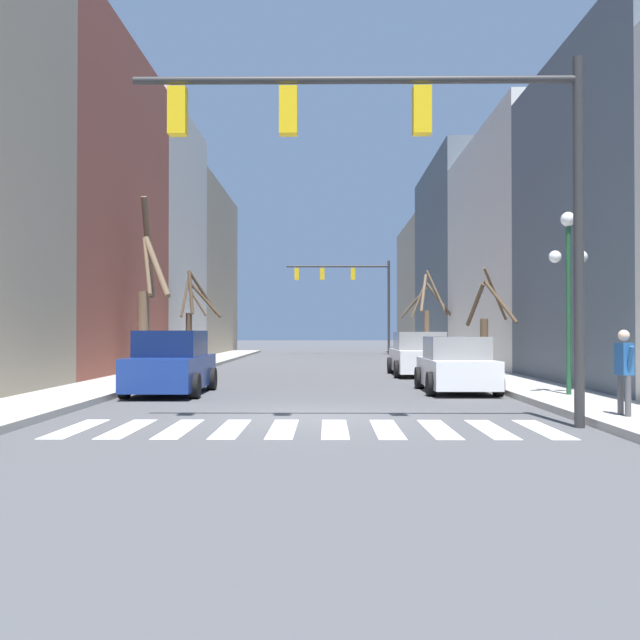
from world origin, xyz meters
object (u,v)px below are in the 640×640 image
object	(u,v)px
pedestrian_waiting_at_curb	(624,365)
car_parked_left_mid	(419,355)
traffic_signal_far	(351,285)
street_lamp_right_corner	(568,265)
car_parked_right_near	(171,365)
street_tree_right_near	(486,330)
traffic_signal_near	(412,150)
street_tree_left_mid	(193,317)
street_tree_left_far	(147,300)
car_parked_right_mid	(456,366)
street_tree_right_far	(427,315)

from	to	relation	value
pedestrian_waiting_at_curb	car_parked_left_mid	bearing A→B (deg)	-178.34
traffic_signal_far	street_lamp_right_corner	size ratio (longest dim) A/B	1.67
car_parked_right_near	street_tree_right_near	distance (m)	11.92
traffic_signal_near	street_tree_left_mid	distance (m)	23.96
street_tree_right_near	car_parked_right_near	bearing A→B (deg)	-146.11
traffic_signal_near	car_parked_left_mid	bearing A→B (deg)	82.59
street_tree_left_far	street_tree_left_mid	size ratio (longest dim) A/B	1.46
car_parked_right_mid	pedestrian_waiting_at_curb	size ratio (longest dim) A/B	2.61
traffic_signal_near	car_parked_right_mid	bearing A→B (deg)	74.71
car_parked_right_near	street_tree_right_far	xyz separation A→B (m)	(9.78, 21.87, 1.79)
pedestrian_waiting_at_curb	street_tree_right_near	world-z (taller)	street_tree_right_near
car_parked_right_near	street_tree_right_near	xyz separation A→B (m)	(9.86, 6.62, 0.93)
pedestrian_waiting_at_curb	street_tree_left_far	size ratio (longest dim) A/B	0.24
car_parked_right_near	street_tree_right_far	distance (m)	24.02
street_tree_left_far	street_tree_right_near	bearing A→B (deg)	-1.70
street_lamp_right_corner	street_tree_left_far	size ratio (longest dim) A/B	0.69
car_parked_right_near	street_tree_right_far	world-z (taller)	street_tree_right_far
traffic_signal_near	street_tree_left_mid	xyz separation A→B (m)	(-7.93, 22.47, -2.53)
car_parked_right_mid	street_tree_left_mid	bearing A→B (deg)	33.91
street_tree_right_far	car_parked_left_mid	bearing A→B (deg)	-98.79
street_lamp_right_corner	street_tree_left_far	xyz separation A→B (m)	(-12.46, 8.76, -0.46)
car_parked_right_mid	street_tree_right_far	world-z (taller)	street_tree_right_far
pedestrian_waiting_at_curb	street_tree_right_far	xyz separation A→B (m)	(0.14, 28.22, 1.50)
car_parked_right_mid	car_parked_right_near	bearing A→B (deg)	95.03
pedestrian_waiting_at_curb	street_tree_right_near	xyz separation A→B (m)	(0.23, 12.97, 0.64)
traffic_signal_near	street_lamp_right_corner	world-z (taller)	traffic_signal_near
traffic_signal_near	street_tree_right_far	distance (m)	29.15
street_tree_right_near	street_tree_right_far	distance (m)	15.27
traffic_signal_near	street_tree_right_near	bearing A→B (deg)	72.91
traffic_signal_near	street_tree_right_near	distance (m)	14.50
street_tree_left_far	car_parked_right_near	bearing A→B (deg)	-71.33
street_lamp_right_corner	street_tree_left_mid	xyz separation A→B (m)	(-12.33, 17.34, -0.92)
street_lamp_right_corner	street_tree_right_near	distance (m)	8.55
car_parked_right_mid	street_tree_left_mid	xyz separation A→B (m)	(-10.00, 14.88, 1.66)
car_parked_left_mid	street_tree_left_mid	world-z (taller)	street_tree_left_mid
street_lamp_right_corner	car_parked_right_mid	size ratio (longest dim) A/B	1.09
traffic_signal_far	car_parked_right_mid	size ratio (longest dim) A/B	1.81
traffic_signal_near	street_tree_left_far	world-z (taller)	street_tree_left_far
street_tree_right_near	street_tree_left_mid	bearing A→B (deg)	143.50
traffic_signal_near	car_parked_right_near	size ratio (longest dim) A/B	1.81
car_parked_right_mid	street_tree_right_near	distance (m)	6.37
street_tree_left_far	street_tree_right_far	xyz separation A→B (m)	(12.14, 14.88, -0.26)
traffic_signal_far	car_parked_left_mid	distance (m)	25.73
street_lamp_right_corner	car_parked_left_mid	distance (m)	10.71
pedestrian_waiting_at_curb	street_tree_right_near	distance (m)	12.99
street_tree_left_mid	street_tree_right_far	distance (m)	13.56
car_parked_left_mid	pedestrian_waiting_at_curb	distance (m)	14.84
car_parked_right_mid	street_tree_left_far	world-z (taller)	street_tree_left_far
traffic_signal_near	traffic_signal_far	size ratio (longest dim) A/B	1.07
street_lamp_right_corner	street_tree_right_near	size ratio (longest dim) A/B	1.17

